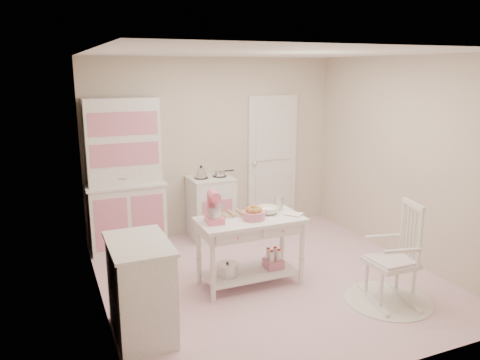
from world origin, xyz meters
The scene contains 14 objects.
room_shell centered at (0.00, 0.00, 1.65)m, with size 3.84×3.84×2.62m.
door centered at (0.95, 1.87, 1.02)m, with size 0.82×0.05×2.04m, color white.
hutch centered at (-1.37, 1.66, 1.04)m, with size 1.06×0.50×2.08m, color white.
stove centered at (-0.17, 1.61, 0.46)m, with size 0.62×0.57×0.92m, color white.
base_cabinet centered at (-1.63, -0.57, 0.46)m, with size 0.54×0.84×0.92m, color white.
lace_rug centered at (0.93, -0.96, 0.01)m, with size 0.92×0.92×0.01m, color white.
rocking_chair centered at (0.93, -0.96, 0.55)m, with size 0.48×0.72×1.10m, color white.
work_table centered at (-0.27, -0.01, 0.40)m, with size 1.20×0.60×0.80m, color white.
stand_mixer centered at (-0.69, 0.01, 0.97)m, with size 0.20×0.28×0.34m, color pink.
cookie_tray centered at (-0.42, 0.17, 0.81)m, with size 0.34×0.24×0.02m, color silver.
bread_basket centered at (-0.25, -0.06, 0.85)m, with size 0.25×0.25×0.09m, color #D27894.
mixing_bowl centered at (-0.01, 0.07, 0.84)m, with size 0.26×0.26×0.08m, color white.
metal_pitcher centered at (0.17, 0.15, 0.89)m, with size 0.10×0.10×0.17m, color silver.
recipe_book centered at (0.18, -0.13, 0.81)m, with size 0.15×0.20×0.02m, color white.
Camera 1 is at (-2.33, -4.57, 2.44)m, focal length 35.00 mm.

